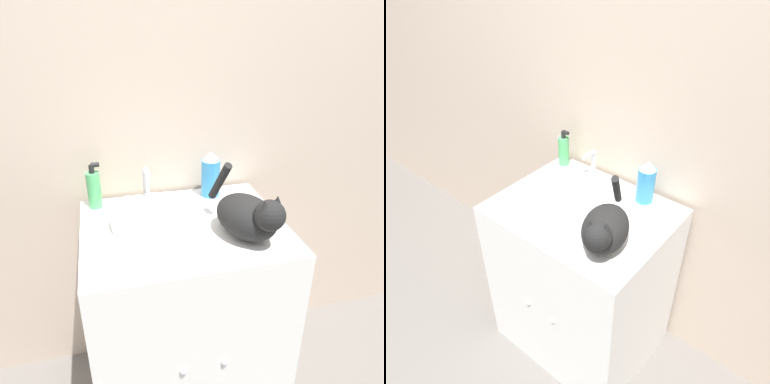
# 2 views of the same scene
# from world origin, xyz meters

# --- Properties ---
(wall_back) EXTENTS (6.00, 0.05, 2.50)m
(wall_back) POSITION_xyz_m (0.00, 0.60, 1.25)
(wall_back) COLOR #C6B29E
(wall_back) RESTS_ON ground_plane
(vanity_cabinet) EXTENTS (0.70, 0.57, 0.83)m
(vanity_cabinet) POSITION_xyz_m (0.00, 0.28, 0.41)
(vanity_cabinet) COLOR white
(vanity_cabinet) RESTS_ON ground_plane
(sink_basin) EXTENTS (0.29, 0.29, 0.05)m
(sink_basin) POSITION_xyz_m (-0.10, 0.31, 0.85)
(sink_basin) COLOR white
(sink_basin) RESTS_ON vanity_cabinet
(faucet) EXTENTS (0.18, 0.09, 0.15)m
(faucet) POSITION_xyz_m (-0.10, 0.47, 0.89)
(faucet) COLOR silver
(faucet) RESTS_ON vanity_cabinet
(cat) EXTENTS (0.23, 0.34, 0.22)m
(cat) POSITION_xyz_m (0.19, 0.16, 0.90)
(cat) COLOR black
(cat) RESTS_ON vanity_cabinet
(soap_bottle) EXTENTS (0.05, 0.05, 0.18)m
(soap_bottle) POSITION_xyz_m (-0.29, 0.49, 0.90)
(soap_bottle) COLOR #4CB266
(soap_bottle) RESTS_ON vanity_cabinet
(spray_bottle) EXTENTS (0.07, 0.07, 0.19)m
(spray_bottle) POSITION_xyz_m (0.16, 0.48, 0.92)
(spray_bottle) COLOR #338CCC
(spray_bottle) RESTS_ON vanity_cabinet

